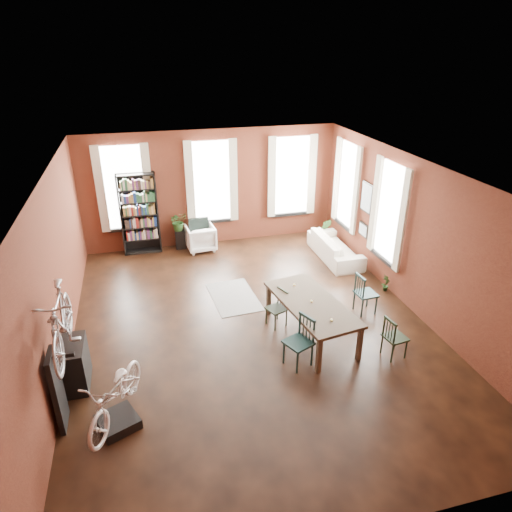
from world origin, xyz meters
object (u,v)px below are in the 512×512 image
object	(u,v)px
dining_table	(311,319)
bookshelf	(139,214)
console_table	(75,364)
plant_stand	(180,239)
white_armchair	(200,237)
bicycle_floor	(113,373)
dining_chair_a	(298,342)
dining_chair_c	(395,337)
dining_chair_b	(277,309)
dining_chair_d	(366,293)
bike_trainer	(118,422)
cream_sofa	(335,244)

from	to	relation	value
dining_table	bookshelf	size ratio (longest dim) A/B	1.01
console_table	dining_table	bearing A→B (deg)	4.34
console_table	plant_stand	size ratio (longest dim) A/B	1.51
dining_table	white_armchair	world-z (taller)	white_armchair
plant_stand	bicycle_floor	xyz separation A→B (m)	(-1.60, -6.33, 0.72)
plant_stand	bicycle_floor	size ratio (longest dim) A/B	0.32
dining_table	plant_stand	distance (m)	5.27
dining_chair_a	white_armchair	world-z (taller)	dining_chair_a
dining_chair_c	white_armchair	xyz separation A→B (m)	(-2.73, 5.61, -0.02)
dining_chair_b	bicycle_floor	distance (m)	3.70
dining_chair_a	plant_stand	distance (m)	5.85
dining_table	white_armchair	distance (m)	4.84
dining_chair_c	dining_chair_d	bearing A→B (deg)	-15.32
dining_chair_a	plant_stand	world-z (taller)	dining_chair_a
dining_chair_b	dining_chair_c	distance (m)	2.35
dining_chair_a	white_armchair	xyz separation A→B (m)	(-0.94, 5.40, -0.09)
bike_trainer	console_table	world-z (taller)	console_table
dining_chair_b	cream_sofa	bearing A→B (deg)	115.90
dining_chair_a	console_table	world-z (taller)	dining_chair_a
bookshelf	console_table	bearing A→B (deg)	-103.83
dining_chair_d	bike_trainer	world-z (taller)	dining_chair_d
dining_chair_b	cream_sofa	size ratio (longest dim) A/B	0.37
dining_chair_b	bookshelf	size ratio (longest dim) A/B	0.35
dining_chair_d	dining_chair_b	bearing A→B (deg)	85.72
bicycle_floor	dining_chair_c	bearing A→B (deg)	29.84
cream_sofa	bike_trainer	xyz separation A→B (m)	(-5.56, -4.65, -0.33)
cream_sofa	bicycle_floor	distance (m)	7.23
dining_chair_a	bookshelf	distance (m)	6.22
dining_chair_a	dining_chair_b	size ratio (longest dim) A/B	1.22
dining_table	dining_chair_b	xyz separation A→B (m)	(-0.54, 0.51, 0.01)
plant_stand	dining_table	bearing A→B (deg)	-67.56
dining_chair_b	white_armchair	bearing A→B (deg)	171.43
bookshelf	bicycle_floor	xyz separation A→B (m)	(-0.57, -6.33, -0.12)
dining_chair_d	console_table	distance (m)	5.82
dining_table	plant_stand	size ratio (longest dim) A/B	4.19
console_table	plant_stand	world-z (taller)	console_table
bookshelf	dining_chair_c	bearing A→B (deg)	-53.82
dining_table	console_table	xyz separation A→B (m)	(-4.32, -0.33, 0.02)
dining_table	dining_chair_c	distance (m)	1.61
cream_sofa	plant_stand	size ratio (longest dim) A/B	3.94
console_table	dining_chair_c	bearing A→B (deg)	-6.87
cream_sofa	plant_stand	world-z (taller)	cream_sofa
white_armchair	dining_table	bearing A→B (deg)	102.92
dining_chair_a	bookshelf	bearing A→B (deg)	-179.54
dining_chair_b	plant_stand	size ratio (longest dim) A/B	1.47
dining_chair_c	bookshelf	world-z (taller)	bookshelf
dining_table	plant_stand	world-z (taller)	dining_table
dining_chair_d	bicycle_floor	bearing A→B (deg)	107.04
dining_table	dining_chair_a	world-z (taller)	dining_chair_a
dining_chair_b	console_table	distance (m)	3.87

